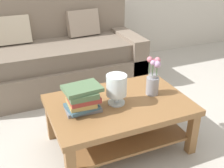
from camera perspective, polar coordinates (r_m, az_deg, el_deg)
The scene contains 6 objects.
ground_plane at distance 2.81m, azimuth -3.48°, elevation -8.05°, with size 10.00×10.00×0.00m, color #B7B2A8.
couch at distance 3.49m, azimuth -11.32°, elevation 5.37°, with size 2.01×0.90×1.06m.
coffee_table at distance 2.37m, azimuth 1.46°, elevation -6.16°, with size 1.15×0.78×0.43m.
book_stack_main at distance 2.15m, azimuth -6.10°, elevation -3.06°, with size 0.30×0.24×0.21m.
glass_hurricane_vase at distance 2.22m, azimuth 0.93°, elevation -0.50°, with size 0.17×0.17×0.25m.
flower_pitcher at distance 2.40m, azimuth 8.41°, elevation 1.03°, with size 0.11×0.12×0.34m.
Camera 1 is at (-0.75, -2.19, 1.59)m, focal length 44.56 mm.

